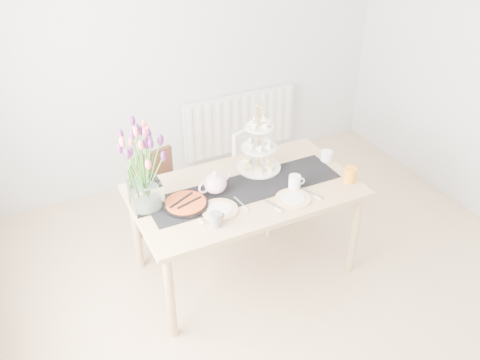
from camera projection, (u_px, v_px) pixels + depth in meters
name	position (u px, v px, depth m)	size (l,w,h in m)	color
room_shell	(332.00, 160.00, 2.86)	(4.50, 4.50, 4.50)	tan
radiator	(240.00, 122.00, 5.16)	(1.20, 0.08, 0.60)	white
dining_table	(245.00, 198.00, 3.65)	(1.60, 0.90, 0.75)	tan
chair_brown	(161.00, 192.00, 4.12)	(0.48, 0.48, 0.76)	#351B13
chair_white	(260.00, 168.00, 4.34)	(0.54, 0.54, 0.85)	white
table_runner	(245.00, 188.00, 3.60)	(1.40, 0.35, 0.01)	black
tulip_vase	(141.00, 156.00, 3.20)	(0.72, 0.72, 0.62)	silver
cake_stand	(259.00, 153.00, 3.76)	(0.33, 0.33, 0.49)	gold
teapot	(215.00, 183.00, 3.52)	(0.26, 0.21, 0.17)	white
cream_jug	(326.00, 156.00, 3.91)	(0.09, 0.09, 0.09)	white
tart_tin	(186.00, 204.00, 3.42)	(0.31, 0.31, 0.04)	black
mug_grey	(216.00, 219.00, 3.23)	(0.08, 0.08, 0.10)	slate
mug_white	(295.00, 182.00, 3.58)	(0.09, 0.09, 0.10)	white
mug_orange	(350.00, 174.00, 3.66)	(0.09, 0.09, 0.11)	orange
plate_left	(219.00, 210.00, 3.39)	(0.25, 0.25, 0.01)	silver
plate_right	(293.00, 199.00, 3.49)	(0.24, 0.24, 0.01)	white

